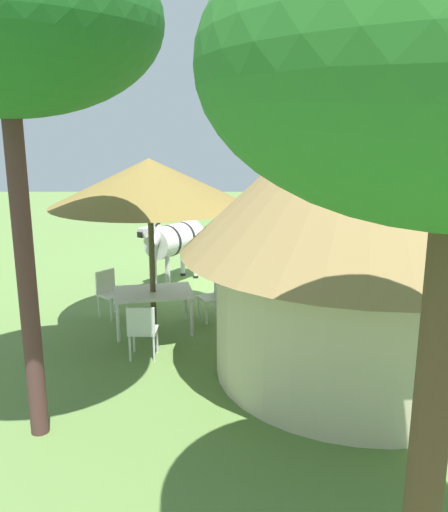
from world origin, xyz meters
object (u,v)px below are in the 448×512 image
object	(u,v)px
thatched_hut	(361,217)
zebra_by_umbrella	(397,244)
shade_umbrella	(149,182)
acacia_tree_left_background	(3,22)
patio_chair_west_end	(142,328)
patio_chair_near_lawn	(215,294)
zebra_nearest_camera	(174,240)
standing_watcher	(346,227)
guest_beside_umbrella	(227,263)
patio_dining_table	(153,296)
patio_chair_near_hut	(109,290)
striped_lounge_chair	(295,268)

from	to	relation	value
thatched_hut	zebra_by_umbrella	size ratio (longest dim) A/B	2.62
shade_umbrella	acacia_tree_left_background	size ratio (longest dim) A/B	0.60
patio_chair_west_end	zebra_by_umbrella	xyz separation A→B (m)	(-5.32, -4.26, 0.42)
patio_chair_west_end	acacia_tree_left_background	world-z (taller)	acacia_tree_left_background
patio_chair_near_lawn	zebra_nearest_camera	distance (m)	2.73
thatched_hut	patio_chair_west_end	distance (m)	3.75
patio_chair_near_lawn	standing_watcher	xyz separation A→B (m)	(-3.40, -4.27, 0.48)
guest_beside_umbrella	standing_watcher	size ratio (longest dim) A/B	0.93
patio_chair_west_end	acacia_tree_left_background	xyz separation A→B (m)	(0.95, 2.09, 4.14)
patio_dining_table	standing_watcher	world-z (taller)	standing_watcher
thatched_hut	patio_chair_west_end	bearing A→B (deg)	-7.19
shade_umbrella	zebra_by_umbrella	distance (m)	6.35
patio_chair_near_lawn	guest_beside_umbrella	xyz separation A→B (m)	(-0.23, -0.73, 0.41)
patio_dining_table	patio_chair_near_hut	distance (m)	1.24
patio_chair_west_end	zebra_by_umbrella	size ratio (longest dim) A/B	0.46
striped_lounge_chair	patio_chair_near_hut	bearing A→B (deg)	100.46
shade_umbrella	striped_lounge_chair	size ratio (longest dim) A/B	3.60
patio_dining_table	patio_chair_west_end	xyz separation A→B (m)	(0.02, 1.23, -0.14)
patio_chair_near_lawn	zebra_nearest_camera	world-z (taller)	zebra_nearest_camera
standing_watcher	striped_lounge_chair	size ratio (longest dim) A/B	1.75
standing_watcher	acacia_tree_left_background	world-z (taller)	acacia_tree_left_background
standing_watcher	patio_dining_table	bearing A→B (deg)	78.83
guest_beside_umbrella	striped_lounge_chair	size ratio (longest dim) A/B	1.63
patio_chair_near_lawn	standing_watcher	bearing A→B (deg)	-65.23
standing_watcher	guest_beside_umbrella	bearing A→B (deg)	79.99
zebra_nearest_camera	acacia_tree_left_background	distance (m)	7.41
acacia_tree_left_background	zebra_nearest_camera	bearing A→B (deg)	-99.44
zebra_by_umbrella	acacia_tree_left_background	xyz separation A→B (m)	(6.27, 6.35, 3.72)
guest_beside_umbrella	patio_chair_near_lawn	bearing A→B (deg)	84.97
patio_chair_west_end	patio_chair_near_lawn	bearing A→B (deg)	58.75
shade_umbrella	acacia_tree_left_background	xyz separation A→B (m)	(0.97, 3.33, 1.98)
patio_chair_west_end	striped_lounge_chair	distance (m)	5.51
standing_watcher	zebra_by_umbrella	world-z (taller)	standing_watcher
patio_dining_table	patio_chair_west_end	world-z (taller)	patio_chair_west_end
patio_chair_near_hut	guest_beside_umbrella	world-z (taller)	guest_beside_umbrella
zebra_nearest_camera	thatched_hut	bearing A→B (deg)	156.81
thatched_hut	shade_umbrella	size ratio (longest dim) A/B	1.51
patio_chair_west_end	patio_chair_near_hut	bearing A→B (deg)	115.97
shade_umbrella	patio_chair_west_end	world-z (taller)	shade_umbrella
patio_dining_table	patio_chair_near_hut	size ratio (longest dim) A/B	1.73
guest_beside_umbrella	patio_chair_west_end	bearing A→B (deg)	74.30
patio_chair_near_lawn	striped_lounge_chair	bearing A→B (deg)	-60.51
patio_chair_near_lawn	patio_chair_near_hut	bearing A→B (deg)	57.22
patio_chair_west_end	striped_lounge_chair	bearing A→B (deg)	57.66
patio_dining_table	guest_beside_umbrella	distance (m)	1.87
patio_chair_west_end	acacia_tree_left_background	distance (m)	4.74
guest_beside_umbrella	zebra_by_umbrella	bearing A→B (deg)	-143.89
patio_chair_near_hut	guest_beside_umbrella	bearing A→B (deg)	141.47
shade_umbrella	zebra_nearest_camera	world-z (taller)	shade_umbrella
patio_chair_west_end	zebra_nearest_camera	bearing A→B (deg)	89.32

